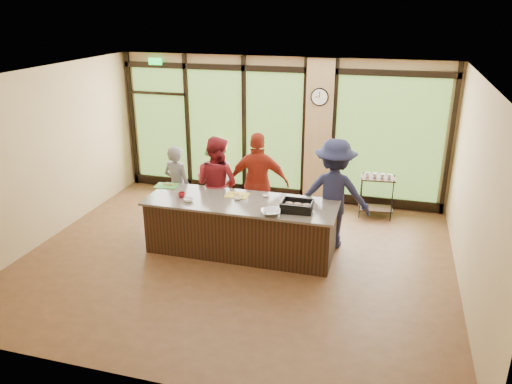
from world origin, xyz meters
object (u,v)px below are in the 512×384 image
Objects in this scene: cook_right at (334,194)px; bar_cart at (377,191)px; cook_left at (178,187)px; flower_stand at (218,183)px; island_base at (241,228)px; roasting_pan at (297,208)px.

cook_right is 2.12× the size of bar_cart.
cook_left is at bearing -1.44° from cook_right.
cook_right is 3.00m from flower_stand.
roasting_pan is (0.97, -0.14, 0.52)m from island_base.
roasting_pan is at bearing -51.05° from flower_stand.
island_base is at bearing 169.91° from cook_left.
cook_left is 3.88m from bar_cart.
bar_cart is at bearing 58.95° from roasting_pan.
island_base is 3.03m from bar_cart.
flower_stand is (-2.13, 2.19, -0.54)m from roasting_pan.
cook_left is 0.83× the size of cook_right.
roasting_pan is 0.54× the size of bar_cart.
island_base is 3.65× the size of flower_stand.
cook_left is 1.87× the size of flower_stand.
cook_right is at bearing 24.81° from island_base.
roasting_pan reaches higher than flower_stand.
cook_left reaches higher than island_base.
cook_left is at bearing 154.88° from island_base.
cook_right is 1.68m from bar_cart.
cook_right reaches higher than roasting_pan.
bar_cart reaches higher than island_base.
cook_right is at bearing -120.02° from bar_cart.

